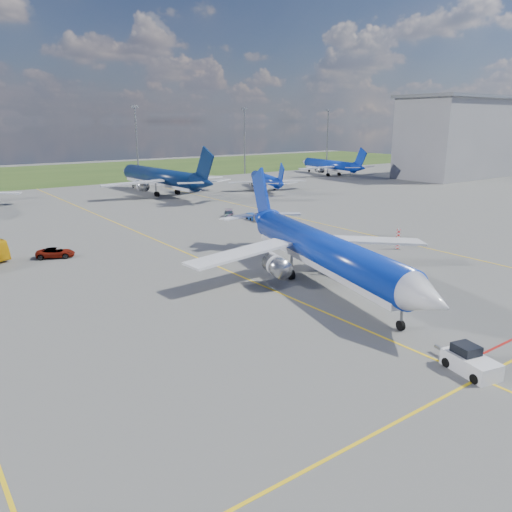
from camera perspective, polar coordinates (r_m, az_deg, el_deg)
ground at (r=52.17m, az=4.86°, el=-5.15°), size 400.00×400.00×0.00m
grass_strip at (r=190.39m, az=-26.51°, el=8.13°), size 400.00×80.00×0.01m
taxiway_lines at (r=74.41m, az=-9.14°, el=0.92°), size 60.25×160.00×0.02m
floodlight_masts at (r=152.84m, az=-20.55°, el=12.15°), size 202.20×0.50×22.70m
terminal_building at (r=180.53m, az=21.95°, el=12.50°), size 42.00×22.00×26.00m
warning_post at (r=75.36m, az=15.93°, el=1.87°), size 0.50×0.50×3.00m
bg_jet_n at (r=131.10m, az=-10.77°, el=6.96°), size 38.54×49.18×12.39m
bg_jet_ne at (r=138.03m, az=1.13°, el=7.62°), size 32.33×36.54×7.95m
bg_jet_ene at (r=177.12m, az=8.37°, el=9.13°), size 33.68×41.25×9.83m
main_airliner at (r=58.05m, az=7.54°, el=-3.10°), size 42.81×50.17×11.33m
pushback_tug at (r=41.03m, az=23.24°, el=-11.04°), size 3.01×5.88×1.95m
service_car_b at (r=73.40m, az=-21.95°, el=0.35°), size 5.49×4.11×1.39m
service_car_c at (r=96.82m, az=-3.11°, el=4.81°), size 4.29×5.21×1.42m
baggage_tug_w at (r=76.33m, az=2.99°, el=1.80°), size 2.73×4.45×0.97m
baggage_tug_e at (r=94.21m, az=-0.20°, el=4.41°), size 2.13×5.01×1.09m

